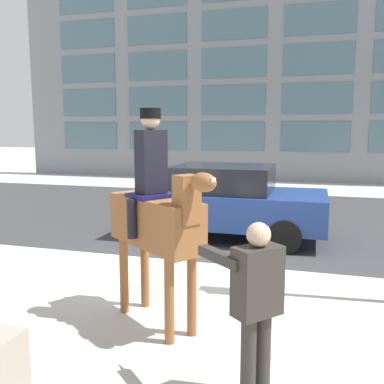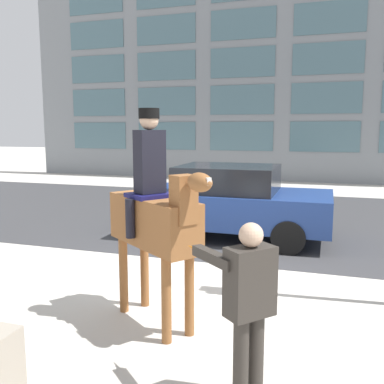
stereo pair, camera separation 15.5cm
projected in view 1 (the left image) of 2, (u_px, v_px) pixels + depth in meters
The scene contains 6 objects.
ground_plane at pixel (193, 271), 7.06m from camera, with size 80.00×80.00×0.00m, color beige.
road_surface at pixel (241, 216), 11.57m from camera, with size 24.69×8.50×0.01m.
office_building_facade at pixel (276, 9), 18.32m from camera, with size 24.69×0.33×14.80m.
mounted_horse_lead at pixel (157, 216), 4.97m from camera, with size 1.61×1.30×2.56m.
pedestrian_bystander at pixel (255, 300), 3.52m from camera, with size 0.88×0.58×1.59m.
street_car_near_lane at pixel (227, 201), 9.18m from camera, with size 4.08×2.04×1.56m.
Camera 1 is at (1.87, -6.53, 2.33)m, focal length 40.00 mm.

